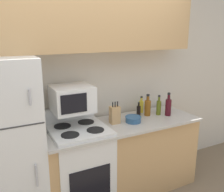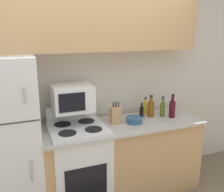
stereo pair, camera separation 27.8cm
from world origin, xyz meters
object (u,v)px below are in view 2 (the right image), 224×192
Objects in this scene: bottle_soy_sauce at (142,111)px; bottle_olive_oil at (162,109)px; knife_block at (115,115)px; bottle_wine_red at (172,108)px; refrigerator at (6,143)px; stove at (79,165)px; bottle_cooking_spray at (145,107)px; microwave at (72,98)px; bowl at (134,120)px; bottle_whiskey at (151,108)px.

bottle_soy_sauce is 0.27m from bottle_olive_oil.
bottle_wine_red is (0.74, -0.06, 0.01)m from knife_block.
refrigerator reaches higher than stove.
bottle_soy_sauce is at bearing 13.70° from knife_block.
knife_block is at bearing -0.22° from refrigerator.
bottle_wine_red is 1.36× the size of bottle_cooking_spray.
bottle_wine_red reaches higher than stove.
bottle_wine_red is at bearing -47.95° from bottle_cooking_spray.
stove is 0.78m from microwave.
bottle_wine_red is at bearing -2.05° from refrigerator.
microwave reaches higher than stove.
microwave is 1.96× the size of bottle_cooking_spray.
bottle_cooking_spray is (0.50, 0.20, -0.02)m from knife_block.
refrigerator is 1.41m from bowl.
knife_block reaches higher than stove.
bottle_cooking_spray is 0.23m from bottle_olive_oil.
bottle_whiskey is (0.00, -0.14, 0.02)m from bottle_cooking_spray.
bottle_soy_sauce is (0.86, 0.12, 0.50)m from stove.
stove is 1.00m from bottle_soy_sauce.
bottle_olive_oil is at bearing 10.49° from bowl.
knife_block is at bearing -166.30° from bottle_soy_sauce.
bottle_olive_oil reaches higher than bowl.
bottle_cooking_spray is (0.97, 0.22, 0.52)m from stove.
bottle_soy_sauce is 0.69× the size of bottle_olive_oil.
bottle_olive_oil is at bearing -17.84° from bottle_soy_sauce.
stove is at bearing 178.23° from bottle_wine_red.
microwave is 1.44× the size of bottle_wine_red.
bottle_wine_red is at bearing -6.81° from microwave.
bottle_soy_sauce is at bearing 1.00° from microwave.
bottle_soy_sauce is at bearing 8.24° from stove.
bowl is 0.75× the size of bottle_olive_oil.
bottle_cooking_spray reaches higher than bowl.
refrigerator is 1.71m from bottle_whiskey.
stove is at bearing -176.58° from knife_block.
bottle_cooking_spray is at bearing 6.66° from microwave.
bottle_wine_red reaches higher than bottle_soy_sauce.
bottle_olive_oil is (1.11, 0.04, 0.53)m from stove.
microwave is at bearing 168.06° from bowl.
knife_block is 1.21× the size of bottle_cooking_spray.
bottle_olive_oil is 0.15m from bottle_whiskey.
bottle_whiskey is (0.11, -0.04, 0.04)m from bottle_soy_sauce.
microwave is 2.21× the size of bowl.
bottle_wine_red is 0.38m from bottle_soy_sauce.
bottle_soy_sauce reaches higher than bowl.
bowl is (0.68, -0.04, 0.47)m from stove.
stove is 1.23m from bottle_olive_oil.
refrigerator reaches higher than bottle_whiskey.
knife_block is 0.54m from bottle_cooking_spray.
bottle_olive_oil is at bearing 2.19° from stove.
stove is 5.07× the size of bottle_cooking_spray.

